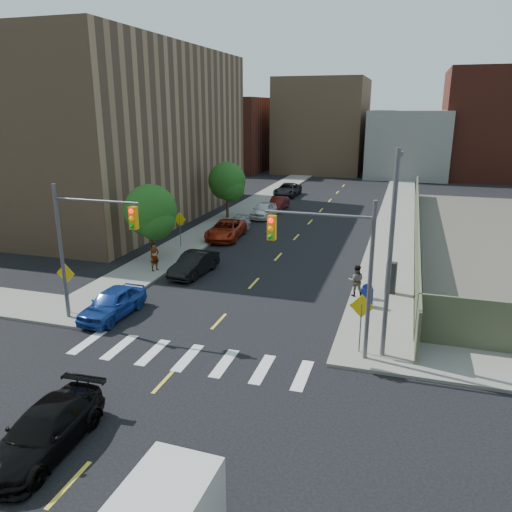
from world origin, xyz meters
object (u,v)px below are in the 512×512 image
Objects in this scene: parked_car_red at (226,230)px; parked_car_maroon at (278,203)px; parked_car_black at (194,264)px; pedestrian_east at (356,281)px; mailbox at (367,295)px; payphone at (391,278)px; parked_car_silver at (235,225)px; parked_car_grey at (287,190)px; parked_car_white at (263,210)px; parked_car_blue at (113,303)px; pedestrian_west at (154,257)px; black_sedan at (44,431)px.

parked_car_red reaches higher than parked_car_maroon.
parked_car_black is 10.58m from pedestrian_east.
parked_car_maroon is at bearing 139.58° from mailbox.
parked_car_silver is at bearing 147.69° from payphone.
parked_car_grey reaches higher than mailbox.
parked_car_white is 1.06× the size of parked_car_maroon.
mailbox is (11.42, -24.82, 0.08)m from parked_car_maroon.
parked_car_grey is at bearing 94.58° from parked_car_silver.
parked_car_blue is 1.00× the size of parked_car_white.
parked_car_blue is 1.05× the size of parked_car_silver.
parked_car_grey is 34.00m from payphone.
pedestrian_east reaches higher than parked_car_black.
parked_car_black reaches higher than parked_car_silver.
parked_car_grey is at bearing -75.84° from pedestrian_east.
pedestrian_west reaches higher than pedestrian_east.
parked_car_blue is 2.39× the size of payphone.
parked_car_black is 2.40× the size of payphone.
parked_car_black is 0.92× the size of black_sedan.
parked_car_silver is at bearing -95.26° from parked_car_maroon.
mailbox reaches higher than parked_car_silver.
parked_car_silver is at bearing 92.07° from parked_car_blue.
mailbox is at bearing -48.05° from parked_car_red.
parked_car_silver is at bearing 85.42° from parked_car_red.
pedestrian_west is (-1.35, -31.41, 0.33)m from parked_car_grey.
parked_car_grey is 48.56m from black_sedan.
parked_car_maroon is at bearing 17.70° from pedestrian_west.
parked_car_red reaches higher than mailbox.
parked_car_black is 1.00× the size of parked_car_white.
parked_car_black is at bearing -12.30° from pedestrian_east.
parked_car_maroon is at bearing 89.91° from parked_car_blue.
pedestrian_west reaches higher than parked_car_maroon.
payphone reaches higher than black_sedan.
parked_car_black is 2.69m from pedestrian_west.
parked_car_red is at bearing 153.73° from payphone.
parked_car_silver is 3.27× the size of mailbox.
parked_car_white is 2.39× the size of payphone.
parked_car_black is at bearing -79.11° from parked_car_silver.
black_sedan is at bearing -82.91° from parked_car_white.
parked_car_blue is 13.39m from pedestrian_east.
pedestrian_west reaches higher than parked_car_red.
parked_car_white is 0.80× the size of parked_car_grey.
parked_car_blue is 1.00× the size of parked_car_black.
pedestrian_east reaches higher than parked_car_maroon.
parked_car_blue is 25.59m from parked_car_white.
parked_car_white is 2.33× the size of pedestrian_west.
parked_car_maroon is 2.30× the size of pedestrian_east.
parked_car_blue is 2.42× the size of pedestrian_east.
parked_car_silver is 6.49m from parked_car_white.
payphone reaches higher than parked_car_red.
parked_car_blue is 1.05× the size of parked_car_maroon.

